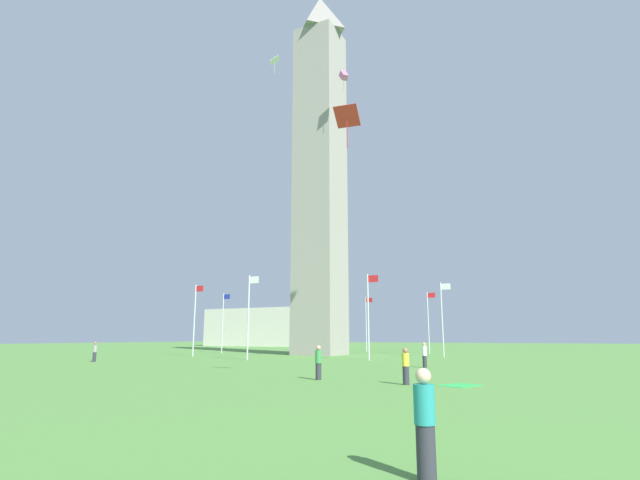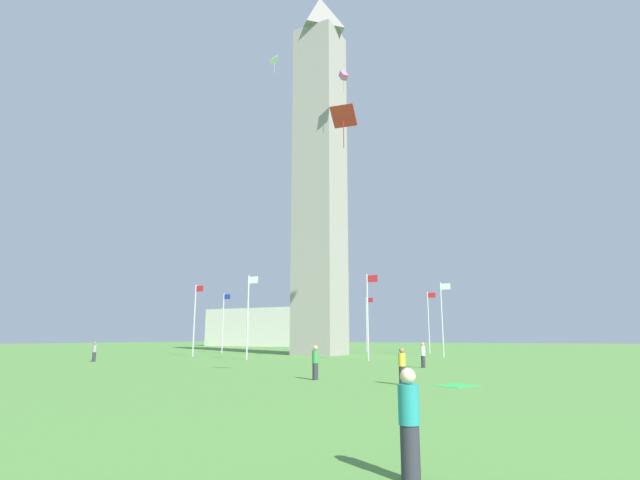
# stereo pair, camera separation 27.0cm
# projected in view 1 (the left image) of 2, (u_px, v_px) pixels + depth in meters

# --- Properties ---
(ground_plane) EXTENTS (260.00, 260.00, 0.00)m
(ground_plane) POSITION_uv_depth(u_px,v_px,m) (320.00, 355.00, 57.52)
(ground_plane) COLOR #548C3D
(obelisk_monument) EXTENTS (5.23, 5.23, 47.54)m
(obelisk_monument) POSITION_uv_depth(u_px,v_px,m) (320.00, 163.00, 62.14)
(obelisk_monument) COLOR gray
(obelisk_monument) RESTS_ON ground
(flagpole_n) EXTENTS (1.12, 0.14, 7.81)m
(flagpole_n) POSITION_uv_depth(u_px,v_px,m) (443.00, 316.00, 51.76)
(flagpole_n) COLOR silver
(flagpole_n) RESTS_ON ground
(flagpole_ne) EXTENTS (1.12, 0.14, 7.81)m
(flagpole_ne) POSITION_uv_depth(u_px,v_px,m) (429.00, 319.00, 62.65)
(flagpole_ne) COLOR silver
(flagpole_ne) RESTS_ON ground
(flagpole_e) EXTENTS (1.12, 0.14, 7.81)m
(flagpole_e) POSITION_uv_depth(u_px,v_px,m) (366.00, 321.00, 71.01)
(flagpole_e) COLOR silver
(flagpole_e) RESTS_ON ground
(flagpole_se) EXTENTS (1.12, 0.14, 7.81)m
(flagpole_se) POSITION_uv_depth(u_px,v_px,m) (290.00, 322.00, 71.94)
(flagpole_se) COLOR silver
(flagpole_se) RESTS_ON ground
(flagpole_s) EXTENTS (1.12, 0.14, 7.81)m
(flagpole_s) POSITION_uv_depth(u_px,v_px,m) (223.00, 320.00, 64.89)
(flagpole_s) COLOR silver
(flagpole_s) RESTS_ON ground
(flagpole_sw) EXTENTS (1.12, 0.14, 7.81)m
(flagpole_sw) POSITION_uv_depth(u_px,v_px,m) (195.00, 317.00, 54.00)
(flagpole_sw) COLOR silver
(flagpole_sw) RESTS_ON ground
(flagpole_w) EXTENTS (1.12, 0.14, 7.81)m
(flagpole_w) POSITION_uv_depth(u_px,v_px,m) (249.00, 313.00, 45.64)
(flagpole_w) COLOR silver
(flagpole_w) RESTS_ON ground
(flagpole_nw) EXTENTS (1.12, 0.14, 7.81)m
(flagpole_nw) POSITION_uv_depth(u_px,v_px,m) (369.00, 312.00, 44.71)
(flagpole_nw) COLOR silver
(flagpole_nw) RESTS_ON ground
(person_yellow_shirt) EXTENTS (0.32, 0.32, 1.61)m
(person_yellow_shirt) POSITION_uv_depth(u_px,v_px,m) (406.00, 366.00, 21.82)
(person_yellow_shirt) COLOR #2D2D38
(person_yellow_shirt) RESTS_ON ground
(person_teal_shirt) EXTENTS (0.32, 0.32, 1.62)m
(person_teal_shirt) POSITION_uv_depth(u_px,v_px,m) (425.00, 424.00, 7.31)
(person_teal_shirt) COLOR #2D2D38
(person_teal_shirt) RESTS_ON ground
(person_white_shirt) EXTENTS (0.32, 0.32, 1.71)m
(person_white_shirt) POSITION_uv_depth(u_px,v_px,m) (424.00, 355.00, 33.93)
(person_white_shirt) COLOR #2D2D38
(person_white_shirt) RESTS_ON ground
(person_green_shirt) EXTENTS (0.32, 0.32, 1.67)m
(person_green_shirt) POSITION_uv_depth(u_px,v_px,m) (318.00, 363.00, 24.33)
(person_green_shirt) COLOR #2D2D38
(person_green_shirt) RESTS_ON ground
(person_gray_shirt) EXTENTS (0.32, 0.32, 1.68)m
(person_gray_shirt) POSITION_uv_depth(u_px,v_px,m) (95.00, 352.00, 41.80)
(person_gray_shirt) COLOR #2D2D38
(person_gray_shirt) RESTS_ON ground
(kite_pink_box) EXTENTS (1.43, 1.36, 2.59)m
(kite_pink_box) POSITION_uv_depth(u_px,v_px,m) (344.00, 76.00, 57.04)
(kite_pink_box) COLOR pink
(kite_red_diamond) EXTENTS (1.29, 1.09, 2.01)m
(kite_red_diamond) POSITION_uv_depth(u_px,v_px,m) (347.00, 117.00, 23.92)
(kite_red_diamond) COLOR red
(kite_white_diamond) EXTENTS (1.33, 1.43, 1.96)m
(kite_white_diamond) POSITION_uv_depth(u_px,v_px,m) (275.00, 61.00, 54.62)
(kite_white_diamond) COLOR white
(distant_building) EXTENTS (23.99, 10.40, 8.52)m
(distant_building) POSITION_uv_depth(u_px,v_px,m) (258.00, 327.00, 114.80)
(distant_building) COLOR beige
(distant_building) RESTS_ON ground
(picnic_blanket_near_first_person) EXTENTS (1.94, 2.18, 0.01)m
(picnic_blanket_near_first_person) POSITION_uv_depth(u_px,v_px,m) (460.00, 385.00, 21.37)
(picnic_blanket_near_first_person) COLOR green
(picnic_blanket_near_first_person) RESTS_ON ground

